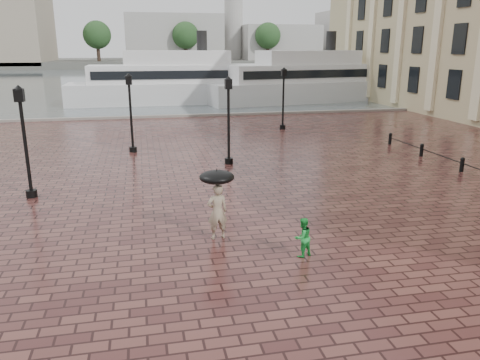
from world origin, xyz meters
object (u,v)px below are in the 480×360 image
at_px(child_pedestrian, 303,237).
at_px(ferry_far, 308,81).
at_px(ferry_near, 177,82).
at_px(adult_pedestrian, 217,212).
at_px(street_lamps, 138,113).

distance_m(child_pedestrian, ferry_far, 41.72).
distance_m(ferry_near, ferry_far, 14.65).
bearing_deg(child_pedestrian, adult_pedestrian, -62.01).
bearing_deg(ferry_near, adult_pedestrian, -93.39).
distance_m(child_pedestrian, ferry_near, 40.66).
height_order(ferry_near, ferry_far, ferry_far).
relative_size(ferry_near, ferry_far, 0.98).
distance_m(adult_pedestrian, child_pedestrian, 2.90).
bearing_deg(street_lamps, child_pedestrian, -73.18).
bearing_deg(street_lamps, adult_pedestrian, -79.88).
relative_size(child_pedestrian, ferry_near, 0.05).
bearing_deg(adult_pedestrian, street_lamps, -86.14).
distance_m(adult_pedestrian, ferry_far, 40.83).
bearing_deg(ferry_near, street_lamps, -100.18).
relative_size(street_lamps, ferry_far, 0.89).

